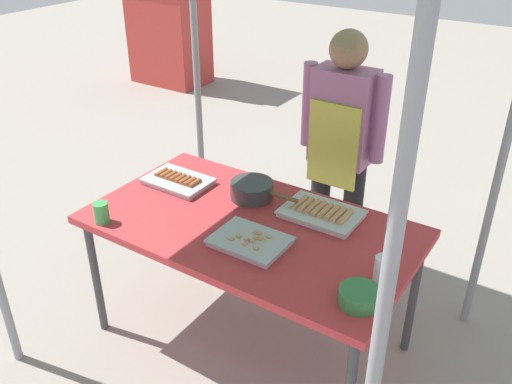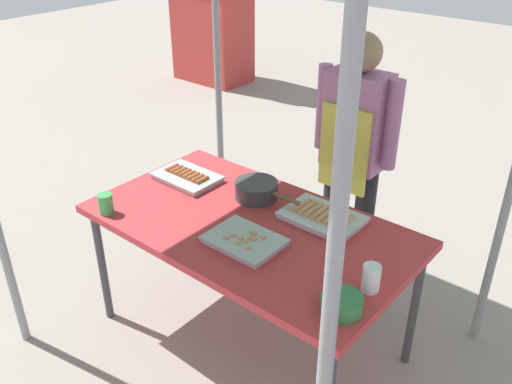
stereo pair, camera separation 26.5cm
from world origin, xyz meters
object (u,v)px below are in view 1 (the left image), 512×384
Objects in this scene: tray_grilled_sausages at (178,181)px; condiment_bowl at (359,297)px; stall_table at (250,232)px; cooking_wok at (252,189)px; tray_pork_links at (322,213)px; vendor_woman at (341,141)px; tray_meat_skewers at (250,241)px; neighbor_stall_right at (167,6)px; drink_cup_by_wok at (383,270)px; drink_cup_near_edge at (101,213)px.

tray_grilled_sausages is 2.18× the size of condiment_bowl.
cooking_wok reaches higher than stall_table.
tray_grilled_sausages is 1.30m from condiment_bowl.
tray_grilled_sausages reaches higher than stall_table.
tray_pork_links is 2.34× the size of condiment_bowl.
tray_pork_links is at bearing 107.43° from vendor_woman.
neighbor_stall_right is (-3.51, 3.43, 0.17)m from tray_meat_skewers.
tray_pork_links reaches higher than stall_table.
vendor_woman is (-0.60, 1.08, 0.12)m from condiment_bowl.
tray_meat_skewers is at bearing -57.65° from cooking_wok.
drink_cup_by_wok is 1.09m from vendor_woman.
tray_pork_links is at bearing 36.06° from drink_cup_near_edge.
cooking_wok is at bearing 70.34° from vendor_woman.
cooking_wok is 3.64× the size of drink_cup_near_edge.
cooking_wok is 3.26× the size of drink_cup_by_wok.
drink_cup_by_wok is at bearing -19.07° from cooking_wok.
tray_meat_skewers is at bearing -22.29° from tray_grilled_sausages.
cooking_wok is 0.77m from drink_cup_near_edge.
condiment_bowl is (0.59, -0.11, 0.02)m from tray_meat_skewers.
neighbor_stall_right reaches higher than tray_pork_links.
stall_table is at bearing 84.14° from vendor_woman.
tray_pork_links is 4.76m from neighbor_stall_right.
neighbor_stall_right is (-2.84, 3.16, 0.16)m from tray_grilled_sausages.
drink_cup_by_wok reaches higher than tray_grilled_sausages.
vendor_woman is at bearing 91.07° from tray_meat_skewers.
cooking_wok is 2.33× the size of condiment_bowl.
neighbor_stall_right is at bearing 140.41° from tray_pork_links.
neighbor_stall_right is at bearing 136.09° from stall_table.
drink_cup_by_wok is at bearing -35.72° from tray_pork_links.
stall_table is 0.86× the size of neighbor_stall_right.
neighbor_stall_right is at bearing -35.22° from vendor_woman.
tray_pork_links is at bearing 130.09° from condiment_bowl.
condiment_bowl is at bearing -40.84° from neighbor_stall_right.
vendor_woman is at bearing 60.09° from drink_cup_near_edge.
tray_meat_skewers is 0.22× the size of vendor_woman.
tray_pork_links is at bearing 68.01° from tray_meat_skewers.
drink_cup_by_wok is 0.08× the size of vendor_woman.
drink_cup_near_edge is 4.61m from neighbor_stall_right.
vendor_woman is at bearing 107.43° from tray_pork_links.
drink_cup_near_edge reaches higher than tray_pork_links.
vendor_woman is at bearing 119.33° from condiment_bowl.
stall_table is 0.58m from tray_grilled_sausages.
tray_pork_links is 0.40m from cooking_wok.
stall_table is at bearing 123.48° from tray_meat_skewers.
cooking_wok is at bearing -43.10° from neighbor_stall_right.
vendor_woman is at bearing 70.34° from cooking_wok.
neighbor_stall_right reaches higher than cooking_wok.
condiment_bowl reaches higher than stall_table.
cooking_wok is at bearing 122.35° from tray_meat_skewers.
tray_grilled_sausages is at bearing 168.16° from stall_table.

